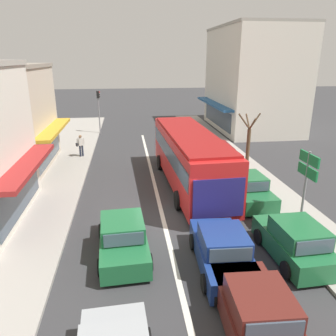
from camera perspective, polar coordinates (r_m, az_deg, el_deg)
ground_plane at (r=15.25m, az=-0.71°, el=-9.44°), size 140.00×140.00×0.00m
lane_centre_line at (r=18.85m, az=-2.14°, el=-3.74°), size 0.20×28.00×0.01m
sidewalk_left at (r=21.28m, az=-21.23°, el=-2.19°), size 5.20×44.00×0.14m
kerb_right at (r=22.04m, az=13.62°, el=-0.75°), size 2.80×44.00×0.12m
building_right_far at (r=35.68m, az=14.53°, el=14.73°), size 8.14×11.57×10.21m
city_bus at (r=18.78m, az=3.76°, el=2.22°), size 3.04×10.94×3.23m
sedan_adjacent_lane_trail at (r=12.13m, az=9.47°, el=-14.12°), size 2.04×4.27×1.47m
sedan_adjacent_lane_lead at (r=12.88m, az=-7.83°, el=-11.95°), size 2.05×4.28×1.47m
sedan_behind_bus_mid at (r=9.84m, az=15.44°, el=-23.63°), size 2.05×4.28×1.47m
parked_hatchback_kerb_front at (r=13.27m, az=21.13°, el=-11.91°), size 1.92×3.76×1.54m
parked_sedan_kerb_second at (r=17.66m, az=13.54°, el=-3.55°), size 2.00×4.25×1.47m
parked_wagon_kerb_third at (r=22.98m, az=8.47°, el=2.18°), size 1.99×4.53×1.58m
parked_sedan_kerb_rear at (r=27.92m, az=5.25°, el=5.07°), size 1.91×4.21×1.47m
traffic_light_downstreet at (r=32.82m, az=-11.99°, el=10.67°), size 0.33×0.24×4.20m
directional_road_sign at (r=14.61m, az=23.10°, el=-0.74°), size 0.10×1.40×3.60m
street_tree_right at (r=22.44m, az=13.81°, el=4.25°), size 1.52×1.73×3.80m
pedestrian_with_handbag_near at (r=25.28m, az=-14.97°, el=4.01°), size 0.63×0.46×1.63m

